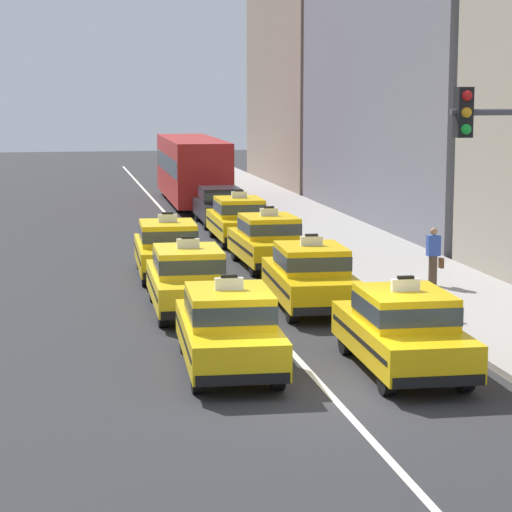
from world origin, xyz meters
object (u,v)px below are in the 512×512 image
Objects in this scene: taxi_right_nearest at (403,329)px; pedestrian_near_crosswalk at (434,257)px; bus_right_sixth at (192,167)px; taxi_left_third at (168,248)px; sedan_right_fifth at (220,205)px; taxi_left_second at (188,279)px; fire_hydrant at (443,303)px; taxi_right_third at (268,240)px; taxi_right_fourth at (239,219)px; taxi_right_second at (310,275)px; taxi_left_nearest at (229,327)px.

pedestrian_near_crosswalk is (3.59, 8.05, 0.09)m from taxi_right_nearest.
taxi_left_third is at bearing -99.33° from bus_right_sixth.
taxi_left_second is at bearing -101.40° from sedan_right_fifth.
fire_hydrant is (2.38, -28.08, -1.27)m from bus_right_sixth.
bus_right_sixth reaches higher than taxi_right_third.
taxi_right_fourth is at bearing 74.33° from taxi_left_second.
pedestrian_near_crosswalk is at bearing -70.11° from taxi_right_fourth.
taxi_left_third is 20.51m from bus_right_sixth.
pedestrian_near_crosswalk is (7.06, 1.65, 0.09)m from taxi_left_second.
taxi_left_third and taxi_right_third have the same top height.
taxi_left_second is 2.83× the size of pedestrian_near_crosswalk.
taxi_right_second is at bearing -2.71° from taxi_left_second.
taxi_left_nearest reaches higher than pedestrian_near_crosswalk.
fire_hydrant is at bearing 59.17° from taxi_right_nearest.
taxi_left_third is 3.43m from taxi_right_third.
taxi_right_fourth is (0.03, 5.60, 0.00)m from taxi_right_third.
taxi_left_third is 2.84× the size of pedestrian_near_crosswalk.
taxi_left_third and taxi_right_nearest have the same top height.
taxi_left_nearest is 6.25m from taxi_right_second.
taxi_right_second is at bearing -60.62° from taxi_left_third.
taxi_right_fourth is 6.27× the size of fire_hydrant.
taxi_right_third reaches higher than fire_hydrant.
taxi_left_nearest is 1.01× the size of taxi_right_fourth.
taxi_right_third is at bearing -90.14° from bus_right_sixth.
bus_right_sixth is 15.39× the size of fire_hydrant.
taxi_right_nearest is 1.01× the size of taxi_right_third.
taxi_left_nearest is at bearing -98.34° from sedan_right_fifth.
taxi_right_fourth is (3.35, 11.93, 0.00)m from taxi_left_second.
sedan_right_fifth is 0.38× the size of bus_right_sixth.
taxi_right_nearest is at bearing -61.54° from taxi_left_second.
taxi_left_third is 12.28m from sedan_right_fifth.
taxi_right_nearest is at bearing -89.33° from taxi_right_third.
taxi_right_nearest is 1.01× the size of taxi_right_fourth.
taxi_left_nearest reaches higher than fire_hydrant.
taxi_left_third reaches higher than sedan_right_fifth.
bus_right_sixth reaches higher than sedan_right_fifth.
sedan_right_fifth is 8.47m from bus_right_sixth.
taxi_right_second is 25.67m from bus_right_sixth.
taxi_left_nearest is 2.85× the size of pedestrian_near_crosswalk.
pedestrian_near_crosswalk is (7.02, -3.64, 0.09)m from taxi_left_third.
taxi_left_third is 0.41× the size of bus_right_sixth.
sedan_right_fifth is at bearing 73.94° from taxi_left_third.
taxi_left_second reaches higher than pedestrian_near_crosswalk.
sedan_right_fifth is at bearing 81.66° from taxi_left_nearest.
bus_right_sixth is at bearing 89.86° from taxi_right_third.
taxi_left_nearest is 1.00× the size of taxi_left_third.
taxi_right_second is (3.06, -5.44, 0.00)m from taxi_left_third.
taxi_right_nearest is (3.36, -0.77, 0.00)m from taxi_left_nearest.
taxi_left_third reaches higher than fire_hydrant.
taxi_left_second is at bearing -90.53° from taxi_left_third.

